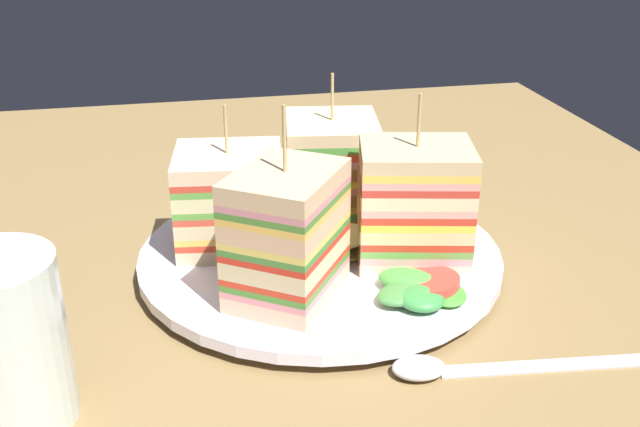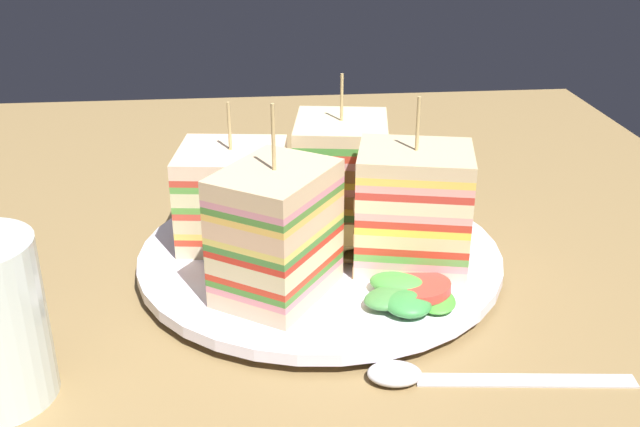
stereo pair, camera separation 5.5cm
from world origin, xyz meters
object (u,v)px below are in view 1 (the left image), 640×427
(sandwich_wedge_0, at_px, (287,235))
(spoon, at_px, (462,367))
(plate, at_px, (320,257))
(chip_pile, at_px, (337,241))
(drinking_glass, at_px, (5,355))
(sandwich_wedge_1, at_px, (414,204))
(sandwich_wedge_3, at_px, (231,199))
(sandwich_wedge_2, at_px, (332,168))

(sandwich_wedge_0, xyz_separation_m, spoon, (0.09, 0.09, -0.06))
(plate, xyz_separation_m, chip_pile, (0.01, 0.01, 0.02))
(spoon, xyz_separation_m, drinking_glass, (-0.01, -0.25, 0.04))
(plate, relative_size, chip_pile, 4.00)
(sandwich_wedge_0, xyz_separation_m, sandwich_wedge_1, (-0.03, 0.10, -0.00))
(plate, height_order, sandwich_wedge_1, sandwich_wedge_1)
(sandwich_wedge_0, bearing_deg, spoon, -99.72)
(sandwich_wedge_3, xyz_separation_m, spoon, (0.17, 0.12, -0.05))
(plate, distance_m, sandwich_wedge_1, 0.08)
(sandwich_wedge_0, distance_m, sandwich_wedge_1, 0.10)
(sandwich_wedge_1, bearing_deg, plate, -9.51)
(plate, bearing_deg, sandwich_wedge_1, 68.08)
(sandwich_wedge_1, bearing_deg, drinking_glass, 34.88)
(sandwich_wedge_1, height_order, spoon, sandwich_wedge_1)
(chip_pile, bearing_deg, drinking_glass, -59.25)
(sandwich_wedge_1, height_order, drinking_glass, sandwich_wedge_1)
(sandwich_wedge_1, height_order, sandwich_wedge_2, sandwich_wedge_1)
(sandwich_wedge_2, height_order, chip_pile, sandwich_wedge_2)
(sandwich_wedge_0, bearing_deg, plate, 3.65)
(sandwich_wedge_2, bearing_deg, drinking_glass, -39.64)
(plate, relative_size, spoon, 1.69)
(sandwich_wedge_0, bearing_deg, drinking_glass, 148.50)
(sandwich_wedge_0, relative_size, sandwich_wedge_2, 1.12)
(sandwich_wedge_0, distance_m, sandwich_wedge_2, 0.14)
(sandwich_wedge_0, xyz_separation_m, chip_pile, (-0.05, 0.05, -0.03))
(plate, bearing_deg, sandwich_wedge_3, -111.70)
(sandwich_wedge_0, relative_size, sandwich_wedge_3, 1.21)
(sandwich_wedge_3, xyz_separation_m, drinking_glass, (0.16, -0.14, -0.01))
(sandwich_wedge_3, height_order, chip_pile, sandwich_wedge_3)
(chip_pile, height_order, spoon, chip_pile)
(sandwich_wedge_0, distance_m, chip_pile, 0.08)
(spoon, bearing_deg, sandwich_wedge_0, -37.60)
(sandwich_wedge_2, distance_m, chip_pile, 0.08)
(chip_pile, bearing_deg, spoon, 18.33)
(sandwich_wedge_0, relative_size, drinking_glass, 1.35)
(sandwich_wedge_2, xyz_separation_m, drinking_glass, (0.20, -0.22, -0.01))
(sandwich_wedge_1, distance_m, sandwich_wedge_2, 0.10)
(chip_pile, height_order, drinking_glass, drinking_glass)
(sandwich_wedge_0, xyz_separation_m, sandwich_wedge_3, (-0.08, -0.03, -0.01))
(sandwich_wedge_0, distance_m, spoon, 0.14)
(sandwich_wedge_1, relative_size, chip_pile, 1.83)
(sandwich_wedge_1, distance_m, chip_pile, 0.06)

